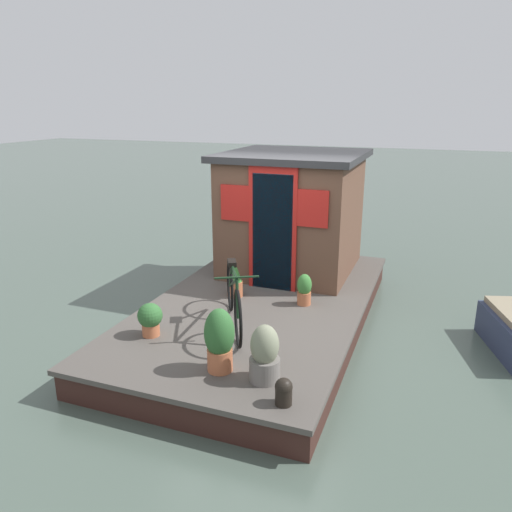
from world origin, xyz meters
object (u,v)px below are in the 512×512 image
at_px(houseboat_cabin, 293,212).
at_px(potted_plant_ivy, 150,318).
at_px(potted_plant_sage, 265,355).
at_px(potted_plant_succulent, 235,280).
at_px(mooring_bollard, 284,391).
at_px(potted_plant_basil, 219,340).
at_px(bicycle, 234,298).
at_px(potted_plant_rosemary, 304,289).

bearing_deg(houseboat_cabin, potted_plant_ivy, 164.26).
bearing_deg(potted_plant_sage, potted_plant_succulent, 30.34).
height_order(houseboat_cabin, mooring_bollard, houseboat_cabin).
bearing_deg(potted_plant_ivy, potted_plant_basil, -111.84).
distance_m(bicycle, potted_plant_succulent, 1.00).
bearing_deg(potted_plant_ivy, mooring_bollard, -112.63).
xyz_separation_m(potted_plant_rosemary, potted_plant_succulent, (-0.05, 1.00, 0.03)).
relative_size(bicycle, potted_plant_sage, 2.56).
xyz_separation_m(houseboat_cabin, potted_plant_succulent, (-1.48, 0.39, -0.72)).
relative_size(potted_plant_succulent, potted_plant_ivy, 1.29).
bearing_deg(houseboat_cabin, potted_plant_rosemary, -156.92).
height_order(houseboat_cabin, potted_plant_ivy, houseboat_cabin).
height_order(potted_plant_basil, potted_plant_ivy, potted_plant_basil).
xyz_separation_m(potted_plant_succulent, mooring_bollard, (-2.29, -1.45, -0.11)).
xyz_separation_m(potted_plant_succulent, potted_plant_basil, (-1.94, -0.65, 0.10)).
height_order(potted_plant_succulent, mooring_bollard, potted_plant_succulent).
bearing_deg(potted_plant_basil, potted_plant_succulent, 18.59).
relative_size(potted_plant_sage, mooring_bollard, 2.26).
height_order(bicycle, potted_plant_sage, bicycle).
bearing_deg(mooring_bollard, potted_plant_rosemary, 10.88).
relative_size(potted_plant_rosemary, potted_plant_ivy, 1.08).
bearing_deg(potted_plant_sage, bicycle, 36.57).
distance_m(potted_plant_succulent, potted_plant_ivy, 1.57).
relative_size(potted_plant_succulent, potted_plant_basil, 0.76).
height_order(bicycle, potted_plant_ivy, bicycle).
bearing_deg(houseboat_cabin, potted_plant_succulent, 165.14).
relative_size(potted_plant_ivy, mooring_bollard, 1.53).
xyz_separation_m(houseboat_cabin, potted_plant_rosemary, (-1.42, -0.61, -0.75)).
bearing_deg(potted_plant_ivy, potted_plant_rosemary, -42.91).
relative_size(bicycle, potted_plant_rosemary, 3.49).
distance_m(bicycle, potted_plant_rosemary, 1.17).
height_order(potted_plant_basil, mooring_bollard, potted_plant_basil).
relative_size(potted_plant_rosemary, potted_plant_basil, 0.64).
distance_m(potted_plant_sage, potted_plant_basil, 0.50).
bearing_deg(potted_plant_basil, mooring_bollard, -113.70).
xyz_separation_m(potted_plant_sage, mooring_bollard, (-0.33, -0.30, -0.14)).
height_order(houseboat_cabin, potted_plant_basil, houseboat_cabin).
height_order(potted_plant_ivy, mooring_bollard, potted_plant_ivy).
xyz_separation_m(potted_plant_rosemary, mooring_bollard, (-2.35, -0.45, -0.08)).
xyz_separation_m(houseboat_cabin, bicycle, (-2.40, 0.02, -0.59)).
bearing_deg(bicycle, potted_plant_rosemary, -32.80).
height_order(potted_plant_rosemary, mooring_bollard, potted_plant_rosemary).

